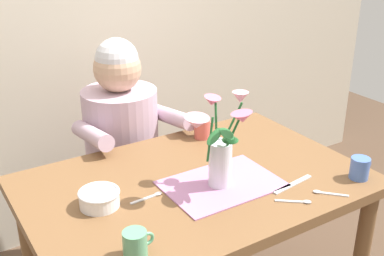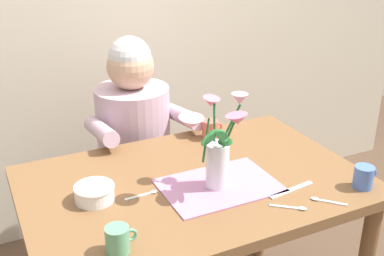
{
  "view_description": "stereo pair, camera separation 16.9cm",
  "coord_description": "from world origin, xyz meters",
  "px_view_note": "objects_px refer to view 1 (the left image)",
  "views": [
    {
      "loc": [
        -0.81,
        -1.27,
        1.59
      ],
      "look_at": [
        0.01,
        0.05,
        0.92
      ],
      "focal_mm": 45.01,
      "sensor_mm": 36.0,
      "label": 1
    },
    {
      "loc": [
        -0.66,
        -1.35,
        1.59
      ],
      "look_at": [
        0.01,
        0.05,
        0.92
      ],
      "focal_mm": 45.01,
      "sensor_mm": 36.0,
      "label": 2
    }
  ],
  "objects_px": {
    "dinner_knife": "(293,184)",
    "tea_cup": "(136,244)",
    "flower_vase": "(220,144)",
    "coffee_cup": "(360,168)",
    "seated_person": "(123,158)",
    "ceramic_mug": "(203,129)",
    "ceramic_bowl": "(99,198)"
  },
  "relations": [
    {
      "from": "ceramic_mug",
      "to": "tea_cup",
      "type": "height_order",
      "value": "same"
    },
    {
      "from": "flower_vase",
      "to": "coffee_cup",
      "type": "relative_size",
      "value": 3.48
    },
    {
      "from": "ceramic_mug",
      "to": "dinner_knife",
      "type": "bearing_deg",
      "value": -84.65
    },
    {
      "from": "flower_vase",
      "to": "tea_cup",
      "type": "bearing_deg",
      "value": -155.43
    },
    {
      "from": "ceramic_mug",
      "to": "seated_person",
      "type": "bearing_deg",
      "value": 125.79
    },
    {
      "from": "seated_person",
      "to": "ceramic_mug",
      "type": "relative_size",
      "value": 12.2
    },
    {
      "from": "dinner_knife",
      "to": "tea_cup",
      "type": "bearing_deg",
      "value": 177.66
    },
    {
      "from": "tea_cup",
      "to": "ceramic_mug",
      "type": "bearing_deg",
      "value": 43.82
    },
    {
      "from": "seated_person",
      "to": "coffee_cup",
      "type": "relative_size",
      "value": 12.2
    },
    {
      "from": "ceramic_bowl",
      "to": "dinner_knife",
      "type": "relative_size",
      "value": 0.72
    },
    {
      "from": "tea_cup",
      "to": "coffee_cup",
      "type": "bearing_deg",
      "value": -1.87
    },
    {
      "from": "seated_person",
      "to": "dinner_knife",
      "type": "relative_size",
      "value": 5.97
    },
    {
      "from": "seated_person",
      "to": "dinner_knife",
      "type": "distance_m",
      "value": 0.89
    },
    {
      "from": "seated_person",
      "to": "ceramic_mug",
      "type": "distance_m",
      "value": 0.45
    },
    {
      "from": "flower_vase",
      "to": "dinner_knife",
      "type": "relative_size",
      "value": 1.7
    },
    {
      "from": "dinner_knife",
      "to": "tea_cup",
      "type": "xyz_separation_m",
      "value": [
        -0.64,
        -0.06,
        0.04
      ]
    },
    {
      "from": "coffee_cup",
      "to": "tea_cup",
      "type": "distance_m",
      "value": 0.87
    },
    {
      "from": "flower_vase",
      "to": "tea_cup",
      "type": "distance_m",
      "value": 0.47
    },
    {
      "from": "flower_vase",
      "to": "dinner_knife",
      "type": "distance_m",
      "value": 0.31
    },
    {
      "from": "seated_person",
      "to": "ceramic_bowl",
      "type": "relative_size",
      "value": 8.35
    },
    {
      "from": "coffee_cup",
      "to": "dinner_knife",
      "type": "bearing_deg",
      "value": 159.4
    },
    {
      "from": "ceramic_bowl",
      "to": "ceramic_mug",
      "type": "relative_size",
      "value": 1.46
    },
    {
      "from": "ceramic_bowl",
      "to": "seated_person",
      "type": "bearing_deg",
      "value": 59.92
    },
    {
      "from": "tea_cup",
      "to": "dinner_knife",
      "type": "bearing_deg",
      "value": 5.4
    },
    {
      "from": "flower_vase",
      "to": "ceramic_bowl",
      "type": "distance_m",
      "value": 0.43
    },
    {
      "from": "ceramic_mug",
      "to": "flower_vase",
      "type": "bearing_deg",
      "value": -115.33
    },
    {
      "from": "coffee_cup",
      "to": "tea_cup",
      "type": "height_order",
      "value": "same"
    },
    {
      "from": "coffee_cup",
      "to": "seated_person",
      "type": "bearing_deg",
      "value": 119.38
    },
    {
      "from": "coffee_cup",
      "to": "ceramic_mug",
      "type": "relative_size",
      "value": 1.0
    },
    {
      "from": "seated_person",
      "to": "dinner_knife",
      "type": "bearing_deg",
      "value": -74.89
    },
    {
      "from": "flower_vase",
      "to": "ceramic_mug",
      "type": "height_order",
      "value": "flower_vase"
    },
    {
      "from": "flower_vase",
      "to": "ceramic_bowl",
      "type": "xyz_separation_m",
      "value": [
        -0.4,
        0.11,
        -0.13
      ]
    }
  ]
}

